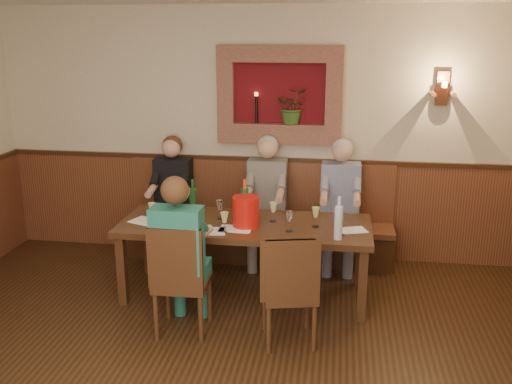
% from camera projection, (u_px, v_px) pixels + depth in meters
% --- Properties ---
extents(room_shell, '(6.04, 6.04, 2.82)m').
position_uv_depth(room_shell, '(193.00, 143.00, 3.40)').
color(room_shell, beige).
rests_on(room_shell, ground).
extents(wainscoting, '(6.02, 6.02, 1.15)m').
position_uv_depth(wainscoting, '(199.00, 337.00, 3.76)').
color(wainscoting, '#572A18').
rests_on(wainscoting, ground).
extents(wall_niche, '(1.36, 0.30, 1.06)m').
position_uv_depth(wall_niche, '(283.00, 100.00, 6.19)').
color(wall_niche, '#5D0D13').
rests_on(wall_niche, ground).
extents(wall_sconce, '(0.25, 0.20, 0.35)m').
position_uv_depth(wall_sconce, '(442.00, 89.00, 5.90)').
color(wall_sconce, '#572A18').
rests_on(wall_sconce, ground).
extents(dining_table, '(2.40, 0.90, 0.75)m').
position_uv_depth(dining_table, '(245.00, 230.00, 5.49)').
color(dining_table, black).
rests_on(dining_table, ground).
extents(bench, '(3.00, 0.45, 1.11)m').
position_uv_depth(bench, '(259.00, 231.00, 6.48)').
color(bench, '#381E0F').
rests_on(bench, ground).
extents(chair_near_left, '(0.46, 0.46, 1.01)m').
position_uv_depth(chair_near_left, '(183.00, 300.00, 4.91)').
color(chair_near_left, black).
rests_on(chair_near_left, ground).
extents(chair_near_right, '(0.52, 0.52, 0.98)m').
position_uv_depth(chair_near_right, '(289.00, 311.00, 4.74)').
color(chair_near_right, black).
rests_on(chair_near_right, ground).
extents(person_bench_left, '(0.41, 0.50, 1.40)m').
position_uv_depth(person_bench_left, '(172.00, 209.00, 6.45)').
color(person_bench_left, black).
rests_on(person_bench_left, ground).
extents(person_bench_mid, '(0.43, 0.52, 1.44)m').
position_uv_depth(person_bench_mid, '(266.00, 212.00, 6.30)').
color(person_bench_mid, '#585350').
rests_on(person_bench_mid, ground).
extents(person_bench_right, '(0.42, 0.51, 1.42)m').
position_uv_depth(person_bench_right, '(339.00, 216.00, 6.18)').
color(person_bench_right, navy).
rests_on(person_bench_right, ground).
extents(person_chair_front, '(0.42, 0.51, 1.42)m').
position_uv_depth(person_chair_front, '(182.00, 268.00, 4.83)').
color(person_chair_front, '#184E56').
rests_on(person_chair_front, ground).
extents(spittoon_bucket, '(0.28, 0.28, 0.29)m').
position_uv_depth(spittoon_bucket, '(246.00, 211.00, 5.35)').
color(spittoon_bucket, red).
rests_on(spittoon_bucket, dining_table).
extents(wine_bottle_green_a, '(0.09, 0.09, 0.42)m').
position_uv_depth(wine_bottle_green_a, '(245.00, 204.00, 5.48)').
color(wine_bottle_green_a, '#19471E').
rests_on(wine_bottle_green_a, dining_table).
extents(wine_bottle_green_b, '(0.08, 0.08, 0.38)m').
position_uv_depth(wine_bottle_green_b, '(193.00, 202.00, 5.61)').
color(wine_bottle_green_b, '#19471E').
rests_on(wine_bottle_green_b, dining_table).
extents(water_bottle, '(0.10, 0.10, 0.39)m').
position_uv_depth(water_bottle, '(338.00, 222.00, 5.01)').
color(water_bottle, silver).
rests_on(water_bottle, dining_table).
extents(tasting_sheet_a, '(0.37, 0.32, 0.00)m').
position_uv_depth(tasting_sheet_a, '(146.00, 221.00, 5.51)').
color(tasting_sheet_a, white).
rests_on(tasting_sheet_a, dining_table).
extents(tasting_sheet_b, '(0.30, 0.22, 0.00)m').
position_uv_depth(tasting_sheet_b, '(235.00, 229.00, 5.31)').
color(tasting_sheet_b, white).
rests_on(tasting_sheet_b, dining_table).
extents(tasting_sheet_c, '(0.30, 0.26, 0.00)m').
position_uv_depth(tasting_sheet_c, '(352.00, 230.00, 5.27)').
color(tasting_sheet_c, white).
rests_on(tasting_sheet_c, dining_table).
extents(tasting_sheet_d, '(0.34, 0.27, 0.00)m').
position_uv_depth(tasting_sheet_d, '(208.00, 231.00, 5.24)').
color(tasting_sheet_d, white).
rests_on(tasting_sheet_d, dining_table).
extents(wine_glass_0, '(0.08, 0.08, 0.19)m').
position_uv_depth(wine_glass_0, '(189.00, 216.00, 5.36)').
color(wine_glass_0, '#D2D780').
rests_on(wine_glass_0, dining_table).
extents(wine_glass_1, '(0.08, 0.08, 0.19)m').
position_uv_depth(wine_glass_1, '(316.00, 217.00, 5.34)').
color(wine_glass_1, '#D2D780').
rests_on(wine_glass_1, dining_table).
extents(wine_glass_2, '(0.08, 0.08, 0.19)m').
position_uv_depth(wine_glass_2, '(152.00, 213.00, 5.47)').
color(wine_glass_2, '#D2D780').
rests_on(wine_glass_2, dining_table).
extents(wine_glass_3, '(0.08, 0.08, 0.19)m').
position_uv_depth(wine_glass_3, '(341.00, 225.00, 5.13)').
color(wine_glass_3, white).
rests_on(wine_glass_3, dining_table).
extents(wine_glass_4, '(0.08, 0.08, 0.19)m').
position_uv_depth(wine_glass_4, '(220.00, 210.00, 5.56)').
color(wine_glass_4, white).
rests_on(wine_glass_4, dining_table).
extents(wine_glass_5, '(0.08, 0.08, 0.19)m').
position_uv_depth(wine_glass_5, '(289.00, 221.00, 5.22)').
color(wine_glass_5, white).
rests_on(wine_glass_5, dining_table).
extents(wine_glass_6, '(0.08, 0.08, 0.19)m').
position_uv_depth(wine_glass_6, '(273.00, 212.00, 5.49)').
color(wine_glass_6, '#D2D780').
rests_on(wine_glass_6, dining_table).
extents(wine_glass_7, '(0.08, 0.08, 0.19)m').
position_uv_depth(wine_glass_7, '(224.00, 222.00, 5.19)').
color(wine_glass_7, '#D2D780').
rests_on(wine_glass_7, dining_table).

